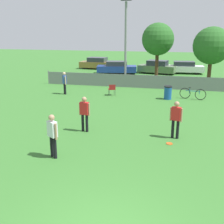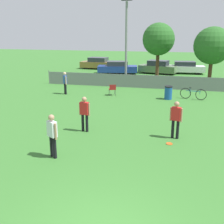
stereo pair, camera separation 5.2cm
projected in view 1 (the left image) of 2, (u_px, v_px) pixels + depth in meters
The scene contains 16 objects.
fence_backline at pixel (160, 82), 23.18m from camera, with size 20.06×0.07×1.21m.
light_pole at pixel (126, 33), 24.19m from camera, with size 0.90×0.36×7.35m.
tree_near_pole at pixel (158, 39), 25.87m from camera, with size 2.96×2.96×5.37m.
tree_far_right at pixel (212, 46), 23.47m from camera, with size 3.12×3.12×5.00m.
player_defender_red at pixel (176, 117), 12.40m from camera, with size 0.55×0.31×1.71m.
player_thrower_red at pixel (85, 111), 13.24m from camera, with size 0.56×0.28×1.71m.
player_receiver_white at pixel (53, 133), 10.48m from camera, with size 0.49×0.40×1.71m.
spectator_in_blue at pixel (65, 81), 21.13m from camera, with size 0.41×0.44×1.68m.
frisbee_disc at pixel (169, 144), 12.02m from camera, with size 0.28×0.28×0.03m.
folding_chair_sideline at pixel (112, 89), 20.81m from camera, with size 0.63×0.63×0.84m.
bicycle_sideline at pixel (193, 94), 19.72m from camera, with size 1.80×0.52×0.82m.
trash_bin at pixel (168, 93), 19.70m from camera, with size 0.55×0.55×0.94m.
parked_car_tan at pixel (97, 63), 35.15m from camera, with size 4.39×2.10×1.43m.
parked_car_blue at pixel (117, 68), 31.20m from camera, with size 4.58×2.49×1.39m.
parked_car_olive at pixel (157, 67), 31.38m from camera, with size 4.39×2.56×1.46m.
parked_car_white at pixel (184, 67), 31.42m from camera, with size 4.45×1.97×1.35m.
Camera 1 is at (1.47, -5.24, 4.68)m, focal length 45.00 mm.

